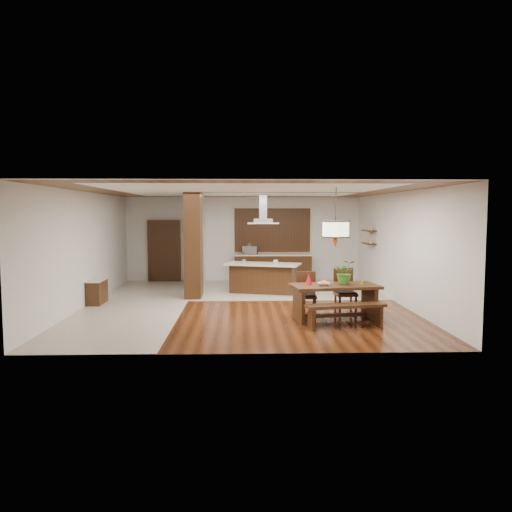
{
  "coord_description": "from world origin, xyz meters",
  "views": [
    {
      "loc": [
        -0.1,
        -12.67,
        2.36
      ],
      "look_at": [
        0.3,
        0.0,
        1.25
      ],
      "focal_mm": 35.0,
      "sensor_mm": 36.0,
      "label": 1
    }
  ],
  "objects_px": {
    "range_hood": "(263,209)",
    "island_cup": "(276,262)",
    "fruit_bowl": "(323,284)",
    "foliage_plant": "(345,272)",
    "dining_table": "(335,294)",
    "hallway_console": "(97,292)",
    "pendant_lantern": "(336,218)",
    "microwave": "(250,250)",
    "dining_bench": "(345,316)",
    "kitchen_island": "(263,278)",
    "dining_chair_right": "(346,291)",
    "dining_chair_left": "(307,294)"
  },
  "relations": [
    {
      "from": "dining_bench",
      "to": "pendant_lantern",
      "type": "xyz_separation_m",
      "value": [
        -0.1,
        0.67,
        2.01
      ]
    },
    {
      "from": "dining_chair_left",
      "to": "fruit_bowl",
      "type": "distance_m",
      "value": 0.75
    },
    {
      "from": "dining_chair_left",
      "to": "microwave",
      "type": "relative_size",
      "value": 2.04
    },
    {
      "from": "kitchen_island",
      "to": "island_cup",
      "type": "relative_size",
      "value": 17.21
    },
    {
      "from": "hallway_console",
      "to": "dining_chair_left",
      "type": "distance_m",
      "value": 5.48
    },
    {
      "from": "island_cup",
      "to": "microwave",
      "type": "bearing_deg",
      "value": 105.48
    },
    {
      "from": "dining_chair_right",
      "to": "microwave",
      "type": "height_order",
      "value": "microwave"
    },
    {
      "from": "dining_bench",
      "to": "microwave",
      "type": "relative_size",
      "value": 3.45
    },
    {
      "from": "microwave",
      "to": "dining_table",
      "type": "bearing_deg",
      "value": -64.14
    },
    {
      "from": "hallway_console",
      "to": "dining_chair_right",
      "type": "height_order",
      "value": "dining_chair_right"
    },
    {
      "from": "dining_table",
      "to": "kitchen_island",
      "type": "relative_size",
      "value": 0.87
    },
    {
      "from": "fruit_bowl",
      "to": "range_hood",
      "type": "height_order",
      "value": "range_hood"
    },
    {
      "from": "dining_chair_right",
      "to": "island_cup",
      "type": "relative_size",
      "value": 7.89
    },
    {
      "from": "dining_table",
      "to": "microwave",
      "type": "height_order",
      "value": "microwave"
    },
    {
      "from": "range_hood",
      "to": "fruit_bowl",
      "type": "bearing_deg",
      "value": -73.55
    },
    {
      "from": "hallway_console",
      "to": "dining_chair_left",
      "type": "height_order",
      "value": "dining_chair_left"
    },
    {
      "from": "range_hood",
      "to": "island_cup",
      "type": "xyz_separation_m",
      "value": [
        0.37,
        -0.09,
        -1.53
      ]
    },
    {
      "from": "hallway_console",
      "to": "island_cup",
      "type": "bearing_deg",
      "value": 17.82
    },
    {
      "from": "hallway_console",
      "to": "dining_chair_right",
      "type": "bearing_deg",
      "value": -13.55
    },
    {
      "from": "hallway_console",
      "to": "range_hood",
      "type": "distance_m",
      "value": 5.13
    },
    {
      "from": "dining_bench",
      "to": "kitchen_island",
      "type": "height_order",
      "value": "kitchen_island"
    },
    {
      "from": "hallway_console",
      "to": "pendant_lantern",
      "type": "relative_size",
      "value": 0.67
    },
    {
      "from": "fruit_bowl",
      "to": "foliage_plant",
      "type": "bearing_deg",
      "value": 19.42
    },
    {
      "from": "foliage_plant",
      "to": "island_cup",
      "type": "relative_size",
      "value": 4.02
    },
    {
      "from": "dining_table",
      "to": "range_hood",
      "type": "distance_m",
      "value": 4.41
    },
    {
      "from": "kitchen_island",
      "to": "microwave",
      "type": "bearing_deg",
      "value": 114.35
    },
    {
      "from": "dining_table",
      "to": "foliage_plant",
      "type": "relative_size",
      "value": 3.7
    },
    {
      "from": "kitchen_island",
      "to": "range_hood",
      "type": "bearing_deg",
      "value": 106.72
    },
    {
      "from": "dining_table",
      "to": "microwave",
      "type": "distance_m",
      "value": 6.39
    },
    {
      "from": "hallway_console",
      "to": "range_hood",
      "type": "xyz_separation_m",
      "value": [
        4.37,
        1.61,
        2.15
      ]
    },
    {
      "from": "pendant_lantern",
      "to": "fruit_bowl",
      "type": "xyz_separation_m",
      "value": [
        -0.27,
        -0.12,
        -1.43
      ]
    },
    {
      "from": "hallway_console",
      "to": "island_cup",
      "type": "distance_m",
      "value": 5.01
    },
    {
      "from": "dining_bench",
      "to": "dining_chair_left",
      "type": "bearing_deg",
      "value": 119.23
    },
    {
      "from": "dining_table",
      "to": "pendant_lantern",
      "type": "distance_m",
      "value": 1.67
    },
    {
      "from": "island_cup",
      "to": "dining_table",
      "type": "bearing_deg",
      "value": -74.04
    },
    {
      "from": "dining_chair_right",
      "to": "fruit_bowl",
      "type": "distance_m",
      "value": 1.04
    },
    {
      "from": "kitchen_island",
      "to": "foliage_plant",
      "type": "bearing_deg",
      "value": -49.25
    },
    {
      "from": "kitchen_island",
      "to": "dining_chair_left",
      "type": "bearing_deg",
      "value": -58.4
    },
    {
      "from": "foliage_plant",
      "to": "dining_table",
      "type": "bearing_deg",
      "value": -166.64
    },
    {
      "from": "dining_table",
      "to": "fruit_bowl",
      "type": "distance_m",
      "value": 0.38
    },
    {
      "from": "hallway_console",
      "to": "kitchen_island",
      "type": "relative_size",
      "value": 0.38
    },
    {
      "from": "dining_bench",
      "to": "range_hood",
      "type": "relative_size",
      "value": 1.87
    },
    {
      "from": "foliage_plant",
      "to": "range_hood",
      "type": "bearing_deg",
      "value": 114.01
    },
    {
      "from": "kitchen_island",
      "to": "dining_bench",
      "type": "bearing_deg",
      "value": -54.32
    },
    {
      "from": "dining_chair_left",
      "to": "range_hood",
      "type": "relative_size",
      "value": 1.11
    },
    {
      "from": "dining_chair_left",
      "to": "dining_table",
      "type": "bearing_deg",
      "value": -39.26
    },
    {
      "from": "dining_chair_left",
      "to": "island_cup",
      "type": "height_order",
      "value": "dining_chair_left"
    },
    {
      "from": "kitchen_island",
      "to": "range_hood",
      "type": "height_order",
      "value": "range_hood"
    },
    {
      "from": "dining_table",
      "to": "microwave",
      "type": "bearing_deg",
      "value": 105.76
    },
    {
      "from": "foliage_plant",
      "to": "microwave",
      "type": "height_order",
      "value": "foliage_plant"
    }
  ]
}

